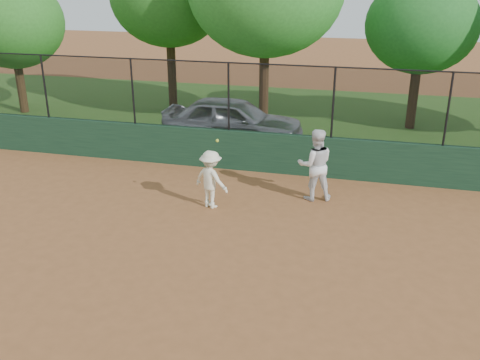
% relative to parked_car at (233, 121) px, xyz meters
% --- Properties ---
extents(ground, '(80.00, 80.00, 0.00)m').
position_rel_parked_car_xyz_m(ground, '(1.01, -8.35, -0.82)').
color(ground, brown).
rests_on(ground, ground).
extents(back_wall, '(26.00, 0.20, 1.20)m').
position_rel_parked_car_xyz_m(back_wall, '(1.01, -2.35, -0.22)').
color(back_wall, '#1C3E26').
rests_on(back_wall, ground).
extents(grass_strip, '(36.00, 12.00, 0.01)m').
position_rel_parked_car_xyz_m(grass_strip, '(1.01, 3.65, -0.82)').
color(grass_strip, '#2C561B').
rests_on(grass_strip, ground).
extents(parked_car, '(4.83, 2.01, 1.64)m').
position_rel_parked_car_xyz_m(parked_car, '(0.00, 0.00, 0.00)').
color(parked_car, '#A1A5AB').
rests_on(parked_car, ground).
extents(player_second, '(1.09, 0.96, 1.89)m').
position_rel_parked_car_xyz_m(player_second, '(3.28, -4.03, 0.13)').
color(player_second, white).
rests_on(player_second, ground).
extents(player_main, '(1.10, 0.87, 1.89)m').
position_rel_parked_car_xyz_m(player_main, '(0.82, -5.18, -0.07)').
color(player_main, '#EFEACA').
rests_on(player_main, ground).
extents(fence_assembly, '(26.00, 0.06, 2.00)m').
position_rel_parked_car_xyz_m(fence_assembly, '(0.99, -2.35, 1.42)').
color(fence_assembly, black).
rests_on(fence_assembly, back_wall).
extents(tree_0, '(4.22, 3.83, 5.48)m').
position_rel_parked_car_xyz_m(tree_0, '(-9.69, 2.15, 2.83)').
color(tree_0, '#4D341B').
rests_on(tree_0, ground).
extents(tree_3, '(3.98, 3.62, 5.50)m').
position_rel_parked_car_xyz_m(tree_3, '(6.02, 3.62, 2.94)').
color(tree_3, '#422816').
rests_on(tree_3, ground).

